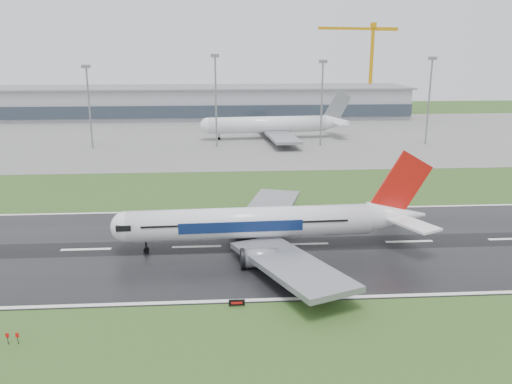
{
  "coord_description": "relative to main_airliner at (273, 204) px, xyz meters",
  "views": [
    {
      "loc": [
        24.86,
        -90.91,
        35.62
      ],
      "look_at": [
        31.78,
        12.0,
        7.0
      ],
      "focal_mm": 36.85,
      "sensor_mm": 36.0,
      "label": 1
    }
  ],
  "objects": [
    {
      "name": "ground",
      "position": [
        -33.85,
        1.51,
        -8.54
      ],
      "size": [
        520.0,
        520.0,
        0.0
      ],
      "primitive_type": "plane",
      "color": "#2A4B1B",
      "rests_on": "ground"
    },
    {
      "name": "runway",
      "position": [
        -33.85,
        1.51,
        -8.49
      ],
      "size": [
        400.0,
        45.0,
        0.1
      ],
      "primitive_type": "cube",
      "color": "black",
      "rests_on": "ground"
    },
    {
      "name": "apron",
      "position": [
        -33.85,
        126.51,
        -8.5
      ],
      "size": [
        400.0,
        130.0,
        0.08
      ],
      "primitive_type": "cube",
      "color": "slate",
      "rests_on": "ground"
    },
    {
      "name": "terminal",
      "position": [
        -33.85,
        186.51,
        -1.04
      ],
      "size": [
        240.0,
        36.0,
        15.0
      ],
      "primitive_type": "cube",
      "color": "gray",
      "rests_on": "ground"
    },
    {
      "name": "main_airliner",
      "position": [
        0.0,
        0.0,
        0.0
      ],
      "size": [
        59.16,
        56.54,
        16.87
      ],
      "primitive_type": null,
      "rotation": [
        0.0,
        0.0,
        0.04
      ],
      "color": "white",
      "rests_on": "runway"
    },
    {
      "name": "parked_airliner",
      "position": [
        12.0,
        118.22,
        0.6
      ],
      "size": [
        66.28,
        62.38,
        18.11
      ],
      "primitive_type": null,
      "rotation": [
        0.0,
        0.0,
        0.08
      ],
      "color": "silver",
      "rests_on": "apron"
    },
    {
      "name": "tower_crane",
      "position": [
        73.93,
        201.51,
        15.36
      ],
      "size": [
        47.27,
        17.14,
        47.79
      ],
      "primitive_type": null,
      "rotation": [
        0.0,
        0.0,
        0.3
      ],
      "color": "#C98608",
      "rests_on": "ground"
    },
    {
      "name": "runway_sign",
      "position": [
        -7.19,
        -21.83,
        -8.02
      ],
      "size": [
        2.26,
        0.97,
        1.04
      ],
      "primitive_type": null,
      "rotation": [
        0.0,
        0.0,
        -0.32
      ],
      "color": "black",
      "rests_on": "ground"
    },
    {
      "name": "floodmast_2",
      "position": [
        -55.45,
        101.51,
        5.64
      ],
      "size": [
        0.64,
        0.64,
        28.36
      ],
      "primitive_type": "cylinder",
      "color": "gray",
      "rests_on": "ground"
    },
    {
      "name": "floodmast_3",
      "position": [
        -10.62,
        101.51,
        7.43
      ],
      "size": [
        0.64,
        0.64,
        31.93
      ],
      "primitive_type": "cylinder",
      "color": "gray",
      "rests_on": "ground"
    },
    {
      "name": "floodmast_4",
      "position": [
        27.86,
        101.51,
        6.41
      ],
      "size": [
        0.64,
        0.64,
        29.89
      ],
      "primitive_type": "cylinder",
      "color": "gray",
      "rests_on": "ground"
    },
    {
      "name": "floodmast_5",
      "position": [
        67.88,
        101.51,
        6.93
      ],
      "size": [
        0.64,
        0.64,
        30.94
      ],
      "primitive_type": "cylinder",
      "color": "gray",
      "rests_on": "ground"
    }
  ]
}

